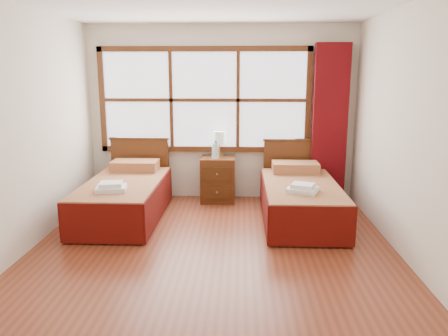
{
  "coord_description": "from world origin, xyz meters",
  "views": [
    {
      "loc": [
        0.3,
        -4.35,
        1.9
      ],
      "look_at": [
        0.1,
        0.7,
        0.79
      ],
      "focal_mm": 35.0,
      "sensor_mm": 36.0,
      "label": 1
    }
  ],
  "objects": [
    {
      "name": "floor",
      "position": [
        0.0,
        0.0,
        0.0
      ],
      "size": [
        4.5,
        4.5,
        0.0
      ],
      "primitive_type": "plane",
      "color": "brown",
      "rests_on": "ground"
    },
    {
      "name": "wall_back",
      "position": [
        0.0,
        2.25,
        1.3
      ],
      "size": [
        4.0,
        0.0,
        4.0
      ],
      "primitive_type": "plane",
      "rotation": [
        1.57,
        0.0,
        0.0
      ],
      "color": "silver",
      "rests_on": "floor"
    },
    {
      "name": "wall_left",
      "position": [
        -2.0,
        0.0,
        1.3
      ],
      "size": [
        0.0,
        4.5,
        4.5
      ],
      "primitive_type": "plane",
      "rotation": [
        1.57,
        0.0,
        1.57
      ],
      "color": "silver",
      "rests_on": "floor"
    },
    {
      "name": "wall_right",
      "position": [
        2.0,
        0.0,
        1.3
      ],
      "size": [
        0.0,
        4.5,
        4.5
      ],
      "primitive_type": "plane",
      "rotation": [
        1.57,
        0.0,
        -1.57
      ],
      "color": "silver",
      "rests_on": "floor"
    },
    {
      "name": "window",
      "position": [
        -0.25,
        2.21,
        1.5
      ],
      "size": [
        3.16,
        0.06,
        1.56
      ],
      "color": "white",
      "rests_on": "wall_back"
    },
    {
      "name": "curtain",
      "position": [
        1.6,
        2.11,
        1.17
      ],
      "size": [
        0.5,
        0.16,
        2.3
      ],
      "primitive_type": "cube",
      "color": "#61090E",
      "rests_on": "wall_back"
    },
    {
      "name": "bed_left",
      "position": [
        -1.24,
        1.2,
        0.29
      ],
      "size": [
        0.97,
        1.99,
        0.94
      ],
      "color": "#3E220C",
      "rests_on": "floor"
    },
    {
      "name": "bed_right",
      "position": [
        1.08,
        1.2,
        0.29
      ],
      "size": [
        0.97,
        1.99,
        0.94
      ],
      "color": "#3E220C",
      "rests_on": "floor"
    },
    {
      "name": "nightstand",
      "position": [
        -0.04,
        1.99,
        0.34
      ],
      "size": [
        0.5,
        0.49,
        0.67
      ],
      "color": "#502811",
      "rests_on": "floor"
    },
    {
      "name": "towels_left",
      "position": [
        -1.26,
        0.69,
        0.55
      ],
      "size": [
        0.4,
        0.37,
        0.1
      ],
      "rotation": [
        0.0,
        0.0,
        0.18
      ],
      "color": "white",
      "rests_on": "bed_left"
    },
    {
      "name": "towels_right",
      "position": [
        1.04,
        0.74,
        0.54
      ],
      "size": [
        0.43,
        0.4,
        0.1
      ],
      "rotation": [
        0.0,
        0.0,
        -0.38
      ],
      "color": "white",
      "rests_on": "bed_right"
    },
    {
      "name": "lamp",
      "position": [
        -0.02,
        2.14,
        0.93
      ],
      "size": [
        0.19,
        0.19,
        0.37
      ],
      "color": "gold",
      "rests_on": "nightstand"
    },
    {
      "name": "bottle_near",
      "position": [
        -0.09,
        1.91,
        0.78
      ],
      "size": [
        0.06,
        0.06,
        0.23
      ],
      "color": "#C2E8FA",
      "rests_on": "nightstand"
    },
    {
      "name": "bottle_far",
      "position": [
        -0.06,
        1.89,
        0.79
      ],
      "size": [
        0.07,
        0.07,
        0.27
      ],
      "color": "#C2E8FA",
      "rests_on": "nightstand"
    }
  ]
}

